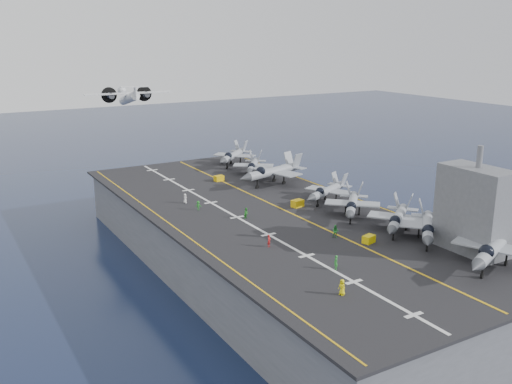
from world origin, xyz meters
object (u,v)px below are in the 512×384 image
fighter_jet_0 (494,247)px  tow_cart_a (369,239)px  island_superstructure (475,199)px  transport_plane (129,98)px

fighter_jet_0 → tow_cart_a: 17.13m
island_superstructure → fighter_jet_0: (-2.37, -5.45, -4.73)m
fighter_jet_0 → tow_cart_a: bearing=117.4°
tow_cart_a → transport_plane: bearing=99.3°
tow_cart_a → fighter_jet_0: bearing=-62.6°
tow_cart_a → island_superstructure: bearing=-43.4°
transport_plane → fighter_jet_0: bearing=-77.3°
tow_cart_a → transport_plane: 73.64m
island_superstructure → fighter_jet_0: size_ratio=0.80×
island_superstructure → transport_plane: size_ratio=0.70×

